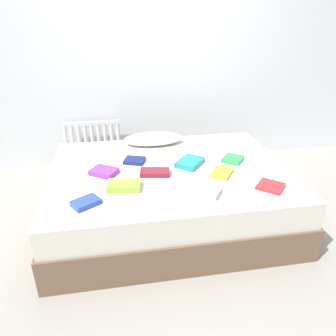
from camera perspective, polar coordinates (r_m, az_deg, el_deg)
name	(u,v)px	position (r m, az deg, el deg)	size (l,w,h in m)	color
ground_plane	(169,218)	(2.99, 0.17, -8.72)	(8.00, 8.00, 0.00)	#9E998E
back_wall	(148,40)	(3.80, -3.61, 21.46)	(6.00, 0.10, 2.80)	silver
bed	(169,194)	(2.85, 0.17, -4.64)	(2.00, 1.50, 0.50)	brown
radiator	(93,141)	(3.87, -13.03, 4.66)	(0.63, 0.04, 0.46)	white
pillow	(153,139)	(3.21, -2.60, 5.14)	(0.58, 0.27, 0.11)	white
textbook_purple	(104,172)	(2.68, -11.14, -0.63)	(0.20, 0.15, 0.04)	purple
textbook_yellow	(222,172)	(2.67, 9.41, -0.77)	(0.21, 0.14, 0.03)	yellow
textbook_teal	(190,162)	(2.79, 3.82, 0.99)	(0.25, 0.18, 0.04)	teal
textbook_lime	(124,186)	(2.45, -7.70, -3.08)	(0.25, 0.15, 0.04)	#8CC638
textbook_maroon	(155,172)	(2.63, -2.31, -0.78)	(0.24, 0.13, 0.04)	maroon
textbook_green	(233,159)	(2.92, 11.27, 1.55)	(0.18, 0.16, 0.03)	green
textbook_red	(271,186)	(2.55, 17.55, -3.06)	(0.18, 0.17, 0.02)	red
textbook_white	(205,190)	(2.37, 6.54, -3.92)	(0.20, 0.16, 0.05)	white
textbook_blue	(86,203)	(2.30, -14.19, -5.90)	(0.18, 0.12, 0.04)	#2847B7
textbook_navy	(135,161)	(2.85, -5.88, 1.31)	(0.17, 0.14, 0.03)	navy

